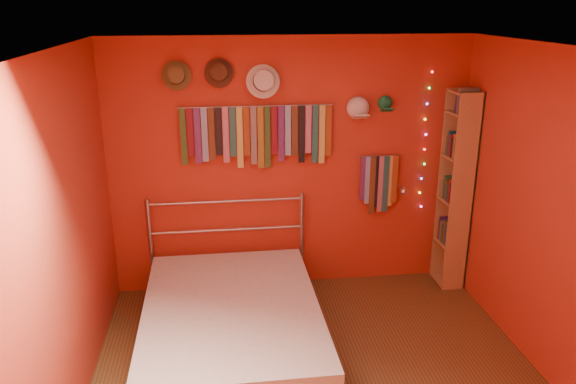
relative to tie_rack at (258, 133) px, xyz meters
name	(u,v)px	position (x,y,z in m)	size (l,w,h in m)	color
back_wall	(291,167)	(0.32, 0.07, -0.37)	(3.50, 0.02, 2.50)	#A7291A
right_wall	(562,225)	(2.07, -1.68, -0.37)	(0.02, 3.50, 2.50)	#A7291A
left_wall	(59,251)	(-1.43, -1.68, -0.37)	(0.02, 3.50, 2.50)	#A7291A
ceiling	(329,50)	(0.32, -1.68, 0.88)	(3.50, 3.50, 0.02)	white
tie_rack	(258,133)	(0.00, 0.00, 0.00)	(1.45, 0.03, 0.60)	#AAAAAE
small_tie_rack	(379,181)	(1.21, 0.00, -0.53)	(0.40, 0.03, 0.60)	#AAAAAE
fedora_olive	(176,75)	(-0.72, -0.03, 0.55)	(0.26, 0.14, 0.26)	brown
fedora_brown	(219,73)	(-0.34, -0.03, 0.56)	(0.26, 0.14, 0.26)	#4A2B1A
fedora_white	(263,81)	(0.06, -0.03, 0.48)	(0.31, 0.17, 0.31)	white
cap_white	(358,108)	(0.96, 0.01, 0.21)	(0.20, 0.25, 0.20)	white
cap_green	(385,103)	(1.22, 0.01, 0.25)	(0.16, 0.20, 0.16)	#1B7B48
fairy_lights	(425,142)	(1.66, 0.03, -0.15)	(0.06, 0.02, 1.39)	#FF3333
reading_lamp	(403,190)	(1.40, -0.15, -0.58)	(0.07, 0.28, 0.08)	#AAAAAE
bookshelf	(459,190)	(1.98, -0.15, -0.60)	(0.25, 0.34, 2.00)	#A56F4A
bed	(232,326)	(-0.32, -1.09, -1.38)	(1.53, 2.09, 1.01)	#AAAAAE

